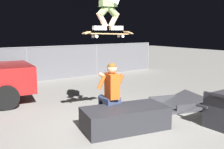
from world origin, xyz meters
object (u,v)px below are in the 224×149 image
ledge_box_main (125,118)px  person_sitting_on_ledge (110,90)px  skateboard (108,34)px  kicker_ramp (179,105)px

ledge_box_main → person_sitting_on_ledge: (-0.04, 0.45, 0.48)m
person_sitting_on_ledge → skateboard: 1.14m
ledge_box_main → kicker_ramp: (2.00, 0.38, -0.15)m
ledge_box_main → skateboard: bearing=103.7°
ledge_box_main → kicker_ramp: bearing=10.7°
person_sitting_on_ledge → kicker_ramp: person_sitting_on_ledge is taller
person_sitting_on_ledge → kicker_ramp: (2.04, -0.08, -0.63)m
person_sitting_on_ledge → skateboard: bearing=-157.1°
ledge_box_main → kicker_ramp: ledge_box_main is taller
kicker_ramp → skateboard: bearing=178.7°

